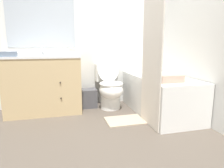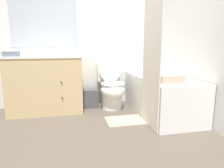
{
  "view_description": "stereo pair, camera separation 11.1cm",
  "coord_description": "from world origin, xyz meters",
  "px_view_note": "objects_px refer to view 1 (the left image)",
  "views": [
    {
      "loc": [
        -0.51,
        -1.76,
        1.05
      ],
      "look_at": [
        0.15,
        0.79,
        0.54
      ],
      "focal_mm": 32.0,
      "sensor_mm": 36.0,
      "label": 1
    },
    {
      "loc": [
        -0.41,
        -1.79,
        1.05
      ],
      "look_at": [
        0.15,
        0.79,
        0.54
      ],
      "focal_mm": 32.0,
      "sensor_mm": 36.0,
      "label": 2
    }
  ],
  "objects_px": {
    "hand_towel_folded": "(8,54)",
    "bath_towel_folded": "(170,78)",
    "vanity_cabinet": "(44,84)",
    "bathtub": "(159,94)",
    "wastebasket": "(88,98)",
    "toilet": "(110,88)",
    "sink_faucet": "(43,53)",
    "bath_mat": "(125,120)",
    "tissue_box": "(71,52)"
  },
  "relations": [
    {
      "from": "sink_faucet",
      "to": "hand_towel_folded",
      "type": "bearing_deg",
      "value": -137.43
    },
    {
      "from": "hand_towel_folded",
      "to": "bath_towel_folded",
      "type": "height_order",
      "value": "hand_towel_folded"
    },
    {
      "from": "vanity_cabinet",
      "to": "tissue_box",
      "type": "distance_m",
      "value": 0.66
    },
    {
      "from": "sink_faucet",
      "to": "bath_mat",
      "type": "height_order",
      "value": "sink_faucet"
    },
    {
      "from": "sink_faucet",
      "to": "wastebasket",
      "type": "distance_m",
      "value": 1.05
    },
    {
      "from": "tissue_box",
      "to": "bath_towel_folded",
      "type": "distance_m",
      "value": 1.56
    },
    {
      "from": "tissue_box",
      "to": "bath_towel_folded",
      "type": "relative_size",
      "value": 0.41
    },
    {
      "from": "tissue_box",
      "to": "vanity_cabinet",
      "type": "bearing_deg",
      "value": -178.35
    },
    {
      "from": "vanity_cabinet",
      "to": "wastebasket",
      "type": "distance_m",
      "value": 0.77
    },
    {
      "from": "bathtub",
      "to": "vanity_cabinet",
      "type": "bearing_deg",
      "value": 164.97
    },
    {
      "from": "vanity_cabinet",
      "to": "tissue_box",
      "type": "bearing_deg",
      "value": 1.65
    },
    {
      "from": "bathtub",
      "to": "wastebasket",
      "type": "height_order",
      "value": "bathtub"
    },
    {
      "from": "bath_mat",
      "to": "bath_towel_folded",
      "type": "bearing_deg",
      "value": -25.44
    },
    {
      "from": "wastebasket",
      "to": "bath_mat",
      "type": "xyz_separation_m",
      "value": [
        0.4,
        -0.78,
        -0.15
      ]
    },
    {
      "from": "toilet",
      "to": "bathtub",
      "type": "relative_size",
      "value": 0.56
    },
    {
      "from": "vanity_cabinet",
      "to": "bath_towel_folded",
      "type": "relative_size",
      "value": 3.54
    },
    {
      "from": "toilet",
      "to": "tissue_box",
      "type": "height_order",
      "value": "tissue_box"
    },
    {
      "from": "bath_mat",
      "to": "sink_faucet",
      "type": "bearing_deg",
      "value": 140.9
    },
    {
      "from": "vanity_cabinet",
      "to": "wastebasket",
      "type": "bearing_deg",
      "value": 6.46
    },
    {
      "from": "vanity_cabinet",
      "to": "bathtub",
      "type": "bearing_deg",
      "value": -15.03
    },
    {
      "from": "bathtub",
      "to": "bath_towel_folded",
      "type": "height_order",
      "value": "bath_towel_folded"
    },
    {
      "from": "bathtub",
      "to": "wastebasket",
      "type": "bearing_deg",
      "value": 152.18
    },
    {
      "from": "vanity_cabinet",
      "to": "tissue_box",
      "type": "relative_size",
      "value": 8.63
    },
    {
      "from": "bath_towel_folded",
      "to": "bathtub",
      "type": "bearing_deg",
      "value": 77.16
    },
    {
      "from": "tissue_box",
      "to": "bath_towel_folded",
      "type": "bearing_deg",
      "value": -38.94
    },
    {
      "from": "sink_faucet",
      "to": "toilet",
      "type": "height_order",
      "value": "sink_faucet"
    },
    {
      "from": "vanity_cabinet",
      "to": "tissue_box",
      "type": "xyz_separation_m",
      "value": [
        0.44,
        0.01,
        0.49
      ]
    },
    {
      "from": "tissue_box",
      "to": "bathtub",
      "type": "bearing_deg",
      "value": -20.27
    },
    {
      "from": "bathtub",
      "to": "bath_mat",
      "type": "height_order",
      "value": "bathtub"
    },
    {
      "from": "sink_faucet",
      "to": "tissue_box",
      "type": "bearing_deg",
      "value": -23.0
    },
    {
      "from": "vanity_cabinet",
      "to": "wastebasket",
      "type": "xyz_separation_m",
      "value": [
        0.7,
        0.08,
        -0.3
      ]
    },
    {
      "from": "toilet",
      "to": "sink_faucet",
      "type": "bearing_deg",
      "value": 166.48
    },
    {
      "from": "hand_towel_folded",
      "to": "vanity_cabinet",
      "type": "bearing_deg",
      "value": 23.97
    },
    {
      "from": "hand_towel_folded",
      "to": "bath_mat",
      "type": "xyz_separation_m",
      "value": [
        1.52,
        -0.51,
        -0.92
      ]
    },
    {
      "from": "toilet",
      "to": "hand_towel_folded",
      "type": "distance_m",
      "value": 1.59
    },
    {
      "from": "wastebasket",
      "to": "vanity_cabinet",
      "type": "bearing_deg",
      "value": -173.54
    },
    {
      "from": "vanity_cabinet",
      "to": "bathtub",
      "type": "height_order",
      "value": "vanity_cabinet"
    },
    {
      "from": "wastebasket",
      "to": "bath_towel_folded",
      "type": "bearing_deg",
      "value": -47.98
    },
    {
      "from": "hand_towel_folded",
      "to": "bathtub",
      "type": "bearing_deg",
      "value": -7.39
    },
    {
      "from": "sink_faucet",
      "to": "wastebasket",
      "type": "relative_size",
      "value": 0.45
    },
    {
      "from": "sink_faucet",
      "to": "bath_towel_folded",
      "type": "height_order",
      "value": "sink_faucet"
    },
    {
      "from": "wastebasket",
      "to": "hand_towel_folded",
      "type": "xyz_separation_m",
      "value": [
        -1.12,
        -0.27,
        0.77
      ]
    },
    {
      "from": "toilet",
      "to": "wastebasket",
      "type": "distance_m",
      "value": 0.42
    },
    {
      "from": "wastebasket",
      "to": "bath_mat",
      "type": "bearing_deg",
      "value": -62.61
    },
    {
      "from": "toilet",
      "to": "bath_towel_folded",
      "type": "xyz_separation_m",
      "value": [
        0.58,
        -0.89,
        0.28
      ]
    },
    {
      "from": "wastebasket",
      "to": "sink_faucet",
      "type": "bearing_deg",
      "value": 170.33
    },
    {
      "from": "toilet",
      "to": "hand_towel_folded",
      "type": "relative_size",
      "value": 4.11
    },
    {
      "from": "sink_faucet",
      "to": "bathtub",
      "type": "relative_size",
      "value": 0.09
    },
    {
      "from": "toilet",
      "to": "wastebasket",
      "type": "height_order",
      "value": "toilet"
    },
    {
      "from": "bath_towel_folded",
      "to": "hand_towel_folded",
      "type": "bearing_deg",
      "value": 159.63
    }
  ]
}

